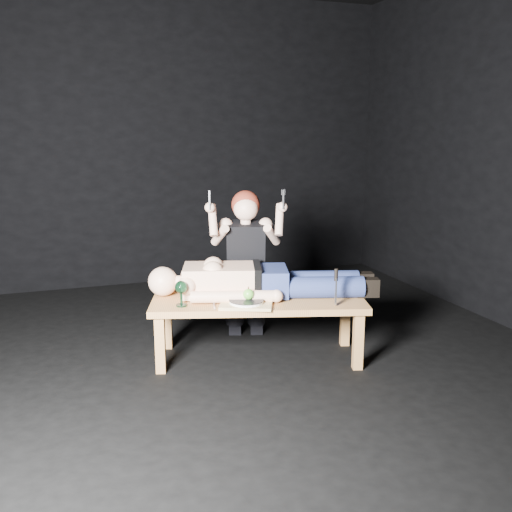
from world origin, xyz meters
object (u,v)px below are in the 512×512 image
at_px(lying_man, 264,277).
at_px(carving_knife, 336,287).
at_px(table, 258,328).
at_px(kneeling_woman, 246,262).
at_px(goblet, 181,294).
at_px(serving_tray, 246,304).

height_order(lying_man, carving_knife, lying_man).
bearing_deg(lying_man, carving_knife, -31.44).
distance_m(table, kneeling_woman, 0.62).
relative_size(kneeling_woman, goblet, 6.83).
bearing_deg(kneeling_woman, serving_tray, -91.05).
distance_m(lying_man, serving_tray, 0.32).
distance_m(lying_man, carving_knife, 0.55).
height_order(serving_tray, carving_knife, carving_knife).
distance_m(table, lying_man, 0.37).
bearing_deg(table, lying_man, 62.32).
bearing_deg(serving_tray, goblet, 161.87).
bearing_deg(kneeling_woman, carving_knife, -48.86).
bearing_deg(carving_knife, kneeling_woman, 130.95).
bearing_deg(table, carving_knife, -20.85).
height_order(table, carving_knife, carving_knife).
relative_size(serving_tray, carving_knife, 1.35).
bearing_deg(serving_tray, table, 45.04).
height_order(kneeling_woman, goblet, kneeling_woman).
xyz_separation_m(kneeling_woman, goblet, (-0.62, -0.48, -0.07)).
distance_m(serving_tray, carving_knife, 0.62).
relative_size(table, serving_tray, 4.29).
height_order(table, lying_man, lying_man).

